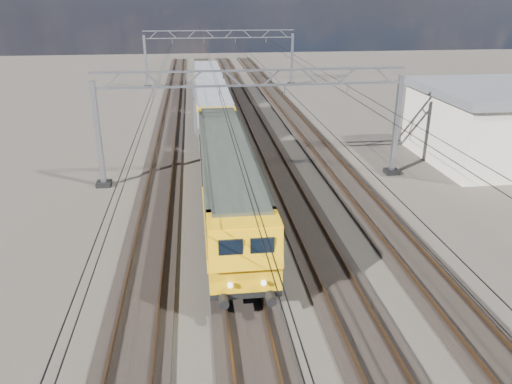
{
  "coord_description": "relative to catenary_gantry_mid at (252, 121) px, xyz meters",
  "views": [
    {
      "loc": [
        -3.56,
        -26.55,
        11.34
      ],
      "look_at": [
        -0.79,
        -4.23,
        2.4
      ],
      "focal_mm": 35.0,
      "sensor_mm": 36.0,
      "label": 1
    }
  ],
  "objects": [
    {
      "name": "ground",
      "position": [
        -0.0,
        -4.0,
        -3.91
      ],
      "size": [
        160.0,
        160.0,
        0.0
      ],
      "primitive_type": "plane",
      "color": "#2A241F",
      "rests_on": "ground"
    },
    {
      "name": "track_outer_west",
      "position": [
        -6.0,
        -4.0,
        -3.83
      ],
      "size": [
        2.6,
        140.0,
        0.3
      ],
      "color": "black",
      "rests_on": "ground"
    },
    {
      "name": "track_loco",
      "position": [
        -2.0,
        -4.0,
        -3.83
      ],
      "size": [
        2.6,
        140.0,
        0.3
      ],
      "color": "black",
      "rests_on": "ground"
    },
    {
      "name": "track_inner_east",
      "position": [
        2.0,
        -4.0,
        -3.83
      ],
      "size": [
        2.6,
        140.0,
        0.3
      ],
      "color": "black",
      "rests_on": "ground"
    },
    {
      "name": "track_outer_east",
      "position": [
        6.0,
        -4.0,
        -3.83
      ],
      "size": [
        2.6,
        140.0,
        0.3
      ],
      "color": "black",
      "rests_on": "ground"
    },
    {
      "name": "catenary_gantry_mid",
      "position": [
        0.0,
        0.0,
        0.0
      ],
      "size": [
        19.9,
        0.9,
        7.11
      ],
      "color": "gray",
      "rests_on": "ground"
    },
    {
      "name": "catenary_gantry_far",
      "position": [
        0.0,
        36.0,
        0.0
      ],
      "size": [
        19.9,
        0.9,
        7.11
      ],
      "color": "gray",
      "rests_on": "ground"
    },
    {
      "name": "overhead_wires",
      "position": [
        -0.0,
        4.0,
        1.84
      ],
      "size": [
        12.03,
        140.0,
        0.53
      ],
      "color": "black",
      "rests_on": "ground"
    },
    {
      "name": "locomotive",
      "position": [
        -2.0,
        -5.17,
        -1.58
      ],
      "size": [
        2.76,
        21.1,
        3.62
      ],
      "color": "black",
      "rests_on": "ground"
    },
    {
      "name": "hopper_wagon_lead",
      "position": [
        -2.0,
        12.52,
        -1.67
      ],
      "size": [
        3.38,
        13.0,
        3.25
      ],
      "color": "black",
      "rests_on": "ground"
    },
    {
      "name": "hopper_wagon_mid",
      "position": [
        -2.0,
        26.72,
        -1.67
      ],
      "size": [
        3.38,
        13.0,
        3.25
      ],
      "color": "black",
      "rests_on": "ground"
    }
  ]
}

